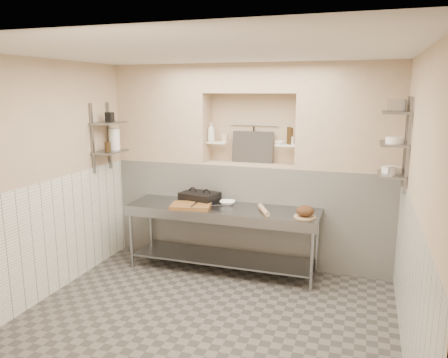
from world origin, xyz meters
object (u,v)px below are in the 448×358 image
at_px(panini_press, 200,197).
at_px(bread_loaf, 305,211).
at_px(prep_table, 222,226).
at_px(rolling_pin, 264,210).
at_px(cutting_board, 191,206).
at_px(jug_left, 114,139).
at_px(mixing_bowl, 228,203).
at_px(bottle_soap, 211,132).
at_px(bowl_alcove, 279,143).

height_order(panini_press, bread_loaf, bread_loaf).
relative_size(prep_table, rolling_pin, 6.08).
distance_m(cutting_board, rolling_pin, 0.98).
xyz_separation_m(rolling_pin, bread_loaf, (0.54, -0.06, 0.05)).
relative_size(bread_loaf, jug_left, 0.75).
bearing_deg(mixing_bowl, bottle_soap, 134.41).
relative_size(cutting_board, bottle_soap, 1.92).
bearing_deg(bowl_alcove, prep_table, -139.12).
relative_size(prep_table, bottle_soap, 9.52).
bearing_deg(jug_left, panini_press, 8.66).
bearing_deg(rolling_pin, bottle_soap, 146.92).
relative_size(cutting_board, bowl_alcove, 3.98).
distance_m(mixing_bowl, jug_left, 1.84).
relative_size(panini_press, cutting_board, 1.09).
xyz_separation_m(bowl_alcove, jug_left, (-2.25, -0.57, 0.03)).
height_order(prep_table, bread_loaf, bread_loaf).
relative_size(rolling_pin, jug_left, 1.43).
xyz_separation_m(mixing_bowl, bread_loaf, (1.10, -0.29, 0.06)).
height_order(rolling_pin, bottle_soap, bottle_soap).
height_order(panini_press, cutting_board, panini_press).
distance_m(panini_press, bread_loaf, 1.54).
bearing_deg(mixing_bowl, rolling_pin, -22.17).
bearing_deg(panini_press, bowl_alcove, 34.07).
bearing_deg(cutting_board, bread_loaf, 0.49).
bearing_deg(rolling_pin, bread_loaf, -6.26).
bearing_deg(prep_table, bottle_soap, 122.69).
height_order(prep_table, panini_press, panini_press).
height_order(cutting_board, rolling_pin, rolling_pin).
bearing_deg(bread_loaf, bottle_soap, 155.63).
height_order(bottle_soap, jug_left, bottle_soap).
bearing_deg(bowl_alcove, bread_loaf, -55.31).
xyz_separation_m(bread_loaf, bowl_alcove, (-0.48, 0.69, 0.75)).
height_order(bread_loaf, bottle_soap, bottle_soap).
bearing_deg(bottle_soap, prep_table, -57.31).
distance_m(cutting_board, mixing_bowl, 0.51).
xyz_separation_m(cutting_board, mixing_bowl, (0.42, 0.30, 0.00)).
relative_size(panini_press, jug_left, 1.91).
relative_size(bread_loaf, bowl_alcove, 1.70).
xyz_separation_m(rolling_pin, jug_left, (-2.18, 0.06, 0.83)).
bearing_deg(prep_table, bread_loaf, -6.55).
relative_size(prep_table, bread_loaf, 11.65).
xyz_separation_m(prep_table, jug_left, (-1.60, -0.01, 1.12)).
xyz_separation_m(cutting_board, bowl_alcove, (1.04, 0.70, 0.81)).
relative_size(panini_press, bottle_soap, 2.09).
distance_m(prep_table, bowl_alcove, 1.39).
bearing_deg(jug_left, rolling_pin, -1.64).
bearing_deg(cutting_board, bottle_soap, 85.91).
bearing_deg(jug_left, mixing_bowl, 5.80).
xyz_separation_m(prep_table, rolling_pin, (0.59, -0.07, 0.29)).
distance_m(bowl_alcove, jug_left, 2.32).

